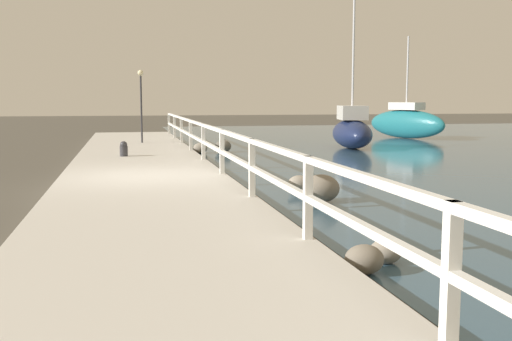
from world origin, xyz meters
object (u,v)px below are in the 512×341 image
object	(u,v)px
sailboat_teal	(406,123)
dock_lamp	(141,93)
mooring_bollard	(124,149)
sailboat_navy	(352,131)

from	to	relation	value
sailboat_teal	dock_lamp	bearing A→B (deg)	178.32
mooring_bollard	sailboat_navy	distance (m)	10.08
dock_lamp	sailboat_teal	xyz separation A→B (m)	(13.23, 4.26, -1.44)
mooring_bollard	dock_lamp	distance (m)	5.83
mooring_bollard	sailboat_teal	distance (m)	17.03
dock_lamp	sailboat_teal	world-z (taller)	sailboat_teal
dock_lamp	sailboat_teal	bearing A→B (deg)	17.83
mooring_bollard	sailboat_navy	world-z (taller)	sailboat_navy
sailboat_navy	sailboat_teal	bearing A→B (deg)	57.74
dock_lamp	sailboat_navy	xyz separation A→B (m)	(8.29, -0.96, -1.53)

